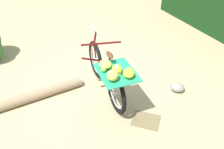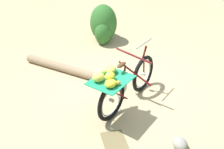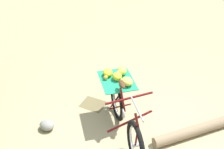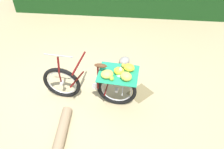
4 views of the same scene
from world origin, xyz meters
name	(u,v)px [view 2 (image 2 of 4)]	position (x,y,z in m)	size (l,w,h in m)	color
ground_plane	(133,95)	(0.00, 0.00, 0.00)	(60.00, 60.00, 0.00)	tan
bicycle	(124,83)	(0.29, -0.28, 0.49)	(1.37, 1.56, 1.03)	black
fallen_log	(71,70)	(-1.11, -1.04, 0.09)	(0.18, 0.18, 2.39)	#937A5B
shrub_cluster	(103,25)	(-2.70, 0.06, 0.43)	(1.04, 0.71, 0.99)	#2D6628
path_stone	(180,144)	(1.47, 0.24, 0.08)	(0.26, 0.22, 0.16)	gray
leaf_litter_patch	(114,141)	(1.08, -0.67, 0.00)	(0.44, 0.36, 0.01)	olive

